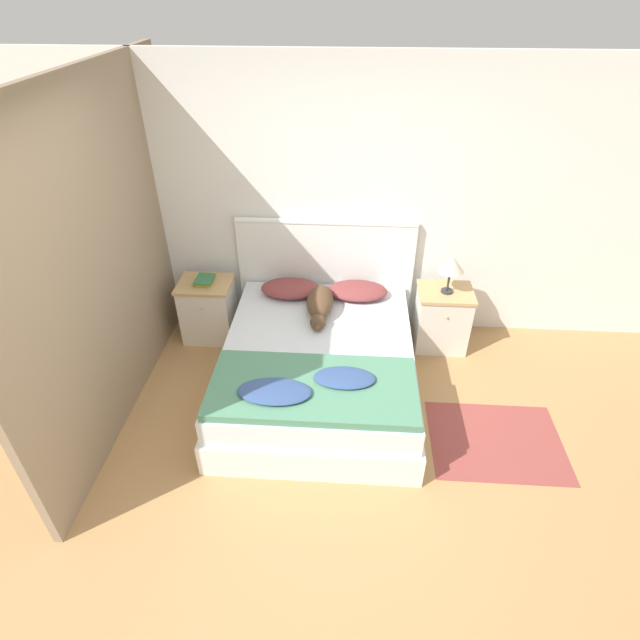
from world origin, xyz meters
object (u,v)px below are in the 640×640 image
nightstand_left (208,310)px  pillow_right (357,291)px  nightstand_right (442,318)px  dog (320,304)px  bed (318,367)px  book_stack (204,280)px  pillow_left (291,288)px  table_lamp (451,264)px

nightstand_left → pillow_right: (1.45, 0.03, 0.26)m
nightstand_right → dog: size_ratio=0.90×
bed → dog: size_ratio=2.87×
bed → nightstand_left: size_ratio=3.19×
book_stack → pillow_left: bearing=2.2°
bed → pillow_right: bearing=67.3°
book_stack → bed: bearing=-32.6°
nightstand_left → dog: size_ratio=0.90×
pillow_right → book_stack: bearing=-178.8°
pillow_left → dog: 0.42m
nightstand_right → pillow_left: 1.47m
nightstand_right → pillow_left: (-1.45, 0.03, 0.26)m
nightstand_left → pillow_left: (0.82, 0.03, 0.26)m
book_stack → table_lamp: size_ratio=0.57×
pillow_left → dog: (0.30, -0.29, 0.03)m
pillow_right → book_stack: book_stack is taller
pillow_right → dog: (-0.33, -0.29, 0.03)m
pillow_left → book_stack: size_ratio=2.65×
pillow_right → nightstand_right: bearing=-2.1°
pillow_left → pillow_right: 0.63m
pillow_right → table_lamp: size_ratio=1.50×
pillow_left → table_lamp: bearing=-1.8°
nightstand_left → pillow_left: pillow_left is taller
nightstand_right → dog: 1.22m
pillow_left → dog: size_ratio=0.83×
nightstand_right → pillow_left: size_ratio=1.09×
nightstand_right → book_stack: size_ratio=2.89×
nightstand_left → book_stack: (0.00, -0.00, 0.33)m
nightstand_left → book_stack: book_stack is taller
table_lamp → nightstand_right: bearing=90.0°
bed → pillow_left: bearing=112.7°
bed → nightstand_right: bearing=32.6°
bed → table_lamp: 1.49m
bed → nightstand_right: nightstand_right is taller
nightstand_left → nightstand_right: size_ratio=1.00×
pillow_left → table_lamp: table_lamp is taller
nightstand_left → nightstand_right: bearing=0.0°
dog → book_stack: size_ratio=3.21×
nightstand_right → bed: bearing=-147.4°
book_stack → table_lamp: bearing=-0.3°
nightstand_right → dog: bearing=-167.1°
table_lamp → pillow_right: bearing=176.9°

